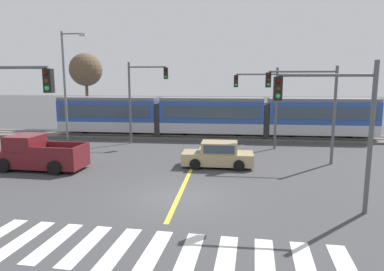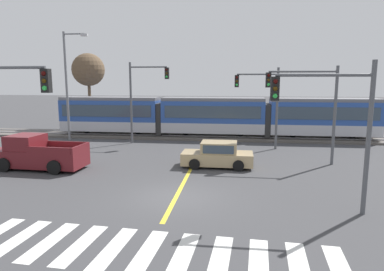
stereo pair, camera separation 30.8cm
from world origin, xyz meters
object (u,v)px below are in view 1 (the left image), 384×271
at_px(light_rail_tram, 212,115).
at_px(traffic_light_far_right, 262,96).
at_px(sedan_crossing, 218,155).
at_px(street_lamp_west, 67,80).
at_px(bare_tree_far_west, 86,70).
at_px(pickup_truck, 37,155).
at_px(traffic_light_mid_right, 310,99).
at_px(traffic_light_near_right, 337,115).
at_px(traffic_light_far_left, 142,91).

height_order(light_rail_tram, traffic_light_far_right, traffic_light_far_right).
relative_size(sedan_crossing, street_lamp_west, 0.46).
bearing_deg(bare_tree_far_west, street_lamp_west, -77.53).
xyz_separation_m(pickup_truck, traffic_light_mid_right, (15.94, 3.26, 3.19)).
height_order(sedan_crossing, bare_tree_far_west, bare_tree_far_west).
distance_m(light_rail_tram, traffic_light_mid_right, 11.34).
relative_size(light_rail_tram, traffic_light_far_right, 4.62).
bearing_deg(traffic_light_far_right, traffic_light_near_right, -82.22).
bearing_deg(traffic_light_near_right, traffic_light_far_right, 97.78).
xyz_separation_m(light_rail_tram, traffic_light_mid_right, (6.51, -9.06, 1.99)).
bearing_deg(pickup_truck, light_rail_tram, 52.59).
bearing_deg(traffic_light_far_left, traffic_light_mid_right, -24.65).
bearing_deg(traffic_light_near_right, traffic_light_mid_right, 84.46).
height_order(traffic_light_near_right, street_lamp_west, street_lamp_west).
xyz_separation_m(sedan_crossing, traffic_light_mid_right, (5.50, 1.49, 3.33)).
bearing_deg(sedan_crossing, traffic_light_mid_right, 15.17).
height_order(traffic_light_far_left, bare_tree_far_west, bare_tree_far_west).
bearing_deg(sedan_crossing, traffic_light_far_right, 63.53).
distance_m(pickup_truck, street_lamp_west, 10.62).
distance_m(pickup_truck, traffic_light_near_right, 16.19).
distance_m(sedan_crossing, bare_tree_far_west, 22.23).
bearing_deg(traffic_light_far_left, traffic_light_far_right, -5.88).
bearing_deg(sedan_crossing, traffic_light_far_left, 132.70).
relative_size(traffic_light_mid_right, street_lamp_west, 0.66).
bearing_deg(traffic_light_near_right, street_lamp_west, 141.27).
relative_size(traffic_light_far_right, traffic_light_mid_right, 1.01).
height_order(sedan_crossing, pickup_truck, pickup_truck).
bearing_deg(traffic_light_far_left, pickup_truck, -114.66).
relative_size(pickup_truck, traffic_light_far_right, 0.91).
height_order(street_lamp_west, bare_tree_far_west, street_lamp_west).
relative_size(sedan_crossing, traffic_light_mid_right, 0.70).
bearing_deg(bare_tree_far_west, traffic_light_far_left, -45.96).
bearing_deg(bare_tree_far_west, pickup_truck, -75.91).
bearing_deg(traffic_light_near_right, pickup_truck, 162.19).
height_order(pickup_truck, traffic_light_far_left, traffic_light_far_left).
distance_m(light_rail_tram, traffic_light_far_right, 6.35).
xyz_separation_m(sedan_crossing, traffic_light_far_right, (2.99, 6.00, 3.25)).
bearing_deg(pickup_truck, bare_tree_far_west, 104.09).
xyz_separation_m(sedan_crossing, pickup_truck, (-10.44, -1.77, 0.14)).
relative_size(light_rail_tram, traffic_light_mid_right, 4.68).
distance_m(traffic_light_far_right, traffic_light_far_left, 9.47).
bearing_deg(street_lamp_west, traffic_light_mid_right, -18.21).
relative_size(traffic_light_far_right, traffic_light_far_left, 0.92).
bearing_deg(sedan_crossing, pickup_truck, -170.36).
height_order(pickup_truck, traffic_light_far_right, traffic_light_far_right).
relative_size(traffic_light_far_right, bare_tree_far_west, 0.76).
bearing_deg(light_rail_tram, sedan_crossing, -84.52).
height_order(traffic_light_near_right, traffic_light_far_left, traffic_light_far_left).
xyz_separation_m(traffic_light_far_left, street_lamp_west, (-6.60, 0.62, 0.84)).
xyz_separation_m(traffic_light_near_right, traffic_light_mid_right, (0.79, 8.13, 0.20)).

